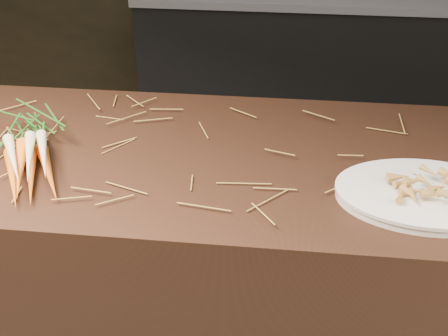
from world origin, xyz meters
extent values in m
cube|color=black|center=(0.00, 0.30, 0.45)|extent=(2.40, 0.70, 0.90)
cube|color=black|center=(0.30, 2.18, 0.40)|extent=(1.80, 0.60, 0.80)
cone|color=orange|center=(-0.41, 0.11, 0.92)|extent=(0.14, 0.24, 0.03)
cone|color=orange|center=(-0.38, 0.13, 0.92)|extent=(0.12, 0.24, 0.03)
cone|color=orange|center=(-0.34, 0.15, 0.92)|extent=(0.15, 0.23, 0.03)
cone|color=orange|center=(-0.39, 0.11, 0.94)|extent=(0.12, 0.24, 0.03)
cone|color=beige|center=(-0.41, 0.13, 0.96)|extent=(0.14, 0.21, 0.04)
cone|color=beige|center=(-0.37, 0.13, 0.96)|extent=(0.11, 0.22, 0.04)
cone|color=beige|center=(-0.35, 0.15, 0.96)|extent=(0.12, 0.22, 0.04)
ellipsoid|color=#2A661E|center=(-0.46, 0.33, 0.94)|extent=(0.22, 0.26, 0.08)
camera|label=1|loc=(0.19, -0.91, 1.62)|focal=45.00mm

